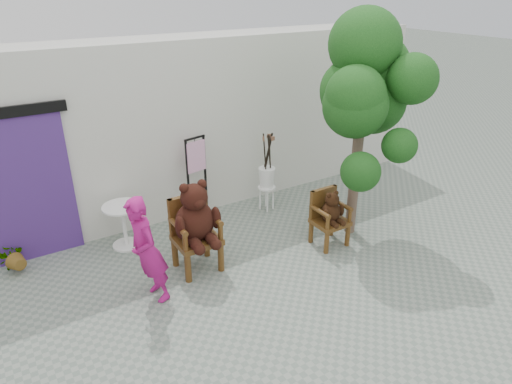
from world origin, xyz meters
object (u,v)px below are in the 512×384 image
chair_small (330,213)px  person (147,251)px  tree (367,86)px  chair_big (195,221)px  stool_bucket (267,177)px  cafe_table (124,221)px  display_stand (198,189)px

chair_small → person: bearing=177.6°
tree → chair_big: bearing=174.3°
chair_big → chair_small: chair_big is taller
chair_big → person: 0.90m
chair_big → stool_bucket: bearing=29.0°
cafe_table → tree: size_ratio=0.20×
stool_bucket → tree: size_ratio=0.41×
cafe_table → person: bearing=-94.9°
chair_small → person: (-2.89, 0.12, 0.20)m
cafe_table → stool_bucket: 2.59m
chair_small → tree: tree is taller
chair_big → display_stand: size_ratio=0.91×
tree → display_stand: bearing=142.8°
display_stand → cafe_table: bearing=176.0°
chair_small → display_stand: display_stand is taller
chair_small → tree: bearing=14.6°
person → stool_bucket: bearing=109.4°
person → display_stand: display_stand is taller
chair_big → cafe_table: 1.39m
stool_bucket → tree: 2.37m
chair_small → stool_bucket: stool_bucket is taller
person → cafe_table: person is taller
person → chair_small: bearing=79.8°
person → cafe_table: bearing=167.3°
cafe_table → chair_small: bearing=-30.5°
chair_small → person: 2.90m
display_stand → chair_small: bearing=-63.8°
chair_small → person: person is taller
chair_small → tree: 1.99m
cafe_table → display_stand: display_stand is taller
tree → person: bearing=-178.9°
person → display_stand: 2.25m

